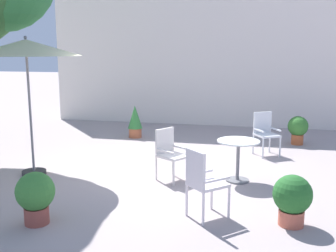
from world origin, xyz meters
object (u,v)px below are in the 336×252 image
patio_umbrella_0 (26,50)px  potted_plant_3 (35,195)px  patio_chair_1 (170,151)px  patio_chair_2 (203,180)px  potted_plant_1 (293,198)px  patio_chair_0 (265,131)px  cafe_table_0 (238,153)px  potted_plant_0 (298,128)px  potted_plant_2 (135,121)px

patio_umbrella_0 → potted_plant_3: 2.95m
patio_chair_1 → patio_chair_2: patio_chair_2 is taller
patio_umbrella_0 → potted_plant_1: bearing=-15.2°
patio_umbrella_0 → potted_plant_3: bearing=-58.4°
patio_chair_0 → patio_chair_2: patio_chair_2 is taller
patio_umbrella_0 → patio_chair_0: 5.19m
cafe_table_0 → patio_chair_0: (0.49, 1.99, 0.02)m
cafe_table_0 → patio_chair_2: patio_chair_2 is taller
patio_chair_0 → patio_umbrella_0: bearing=-149.9°
patio_chair_2 → potted_plant_0: 5.17m
patio_chair_0 → potted_plant_3: patio_chair_0 is taller
cafe_table_0 → patio_chair_1: size_ratio=0.81×
patio_chair_2 → potted_plant_0: (1.69, 4.88, -0.15)m
patio_chair_2 → patio_umbrella_0: bearing=159.1°
patio_chair_0 → potted_plant_2: size_ratio=1.10×
patio_chair_2 → potted_plant_2: patio_chair_2 is taller
potted_plant_0 → potted_plant_1: (-0.50, -4.83, -0.02)m
potted_plant_1 → potted_plant_3: potted_plant_3 is taller
cafe_table_0 → potted_plant_2: bearing=132.9°
patio_chair_0 → potted_plant_1: size_ratio=1.36×
patio_umbrella_0 → potted_plant_0: 6.47m
potted_plant_0 → potted_plant_2: bearing=-178.7°
cafe_table_0 → patio_chair_2: 1.78m
patio_umbrella_0 → potted_plant_2: bearing=75.7°
patio_chair_0 → potted_plant_0: (0.81, 1.15, -0.13)m
patio_umbrella_0 → patio_chair_2: (3.34, -1.27, -1.74)m
potted_plant_3 → potted_plant_1: bearing=11.6°
patio_umbrella_0 → patio_chair_1: patio_umbrella_0 is taller
patio_chair_0 → potted_plant_2: patio_chair_0 is taller
patio_chair_2 → potted_plant_1: patio_chair_2 is taller
patio_chair_2 → patio_chair_0: bearing=76.6°
patio_umbrella_0 → potted_plant_2: size_ratio=2.98×
patio_umbrella_0 → patio_chair_1: size_ratio=2.77×
potted_plant_1 → potted_plant_3: bearing=-168.4°
patio_umbrella_0 → potted_plant_1: (4.53, -1.23, -1.92)m
cafe_table_0 → patio_chair_0: bearing=76.1°
patio_umbrella_0 → cafe_table_0: patio_umbrella_0 is taller
potted_plant_1 → potted_plant_3: size_ratio=0.97×
potted_plant_0 → potted_plant_3: 6.73m
potted_plant_2 → potted_plant_1: bearing=-52.5°
patio_chair_0 → potted_plant_0: bearing=55.0°
patio_chair_0 → potted_plant_1: patio_chair_0 is taller
patio_chair_2 → patio_chair_1: bearing=117.1°
patio_umbrella_0 → patio_chair_2: size_ratio=2.58×
patio_chair_1 → potted_plant_2: size_ratio=1.08×
patio_chair_2 → potted_plant_2: size_ratio=1.16×
potted_plant_1 → potted_plant_0: bearing=84.0°
cafe_table_0 → potted_plant_1: cafe_table_0 is taller
potted_plant_3 → potted_plant_2: bearing=93.0°
patio_umbrella_0 → patio_chair_0: size_ratio=2.70×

